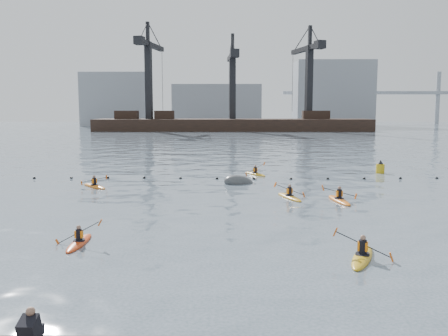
# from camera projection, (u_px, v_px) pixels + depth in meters

# --- Properties ---
(ground) EXTENTS (400.00, 400.00, 0.00)m
(ground) POSITION_uv_depth(u_px,v_px,m) (260.00, 274.00, 16.32)
(ground) COLOR #3E515A
(ground) RESTS_ON ground
(float_line) EXTENTS (33.24, 0.73, 0.24)m
(float_line) POSITION_uv_depth(u_px,v_px,m) (235.00, 178.00, 38.68)
(float_line) COLOR black
(float_line) RESTS_ON ground
(barge_pier) EXTENTS (72.00, 19.30, 29.50)m
(barge_pier) POSITION_uv_depth(u_px,v_px,m) (232.00, 124.00, 125.24)
(barge_pier) COLOR black
(barge_pier) RESTS_ON ground
(skyline) EXTENTS (141.00, 28.00, 22.00)m
(skyline) POSITION_uv_depth(u_px,v_px,m) (238.00, 99.00, 164.28)
(skyline) COLOR gray
(skyline) RESTS_ON ground
(kayaker_0) EXTENTS (2.02, 2.88, 1.18)m
(kayaker_0) POSITION_uv_depth(u_px,v_px,m) (79.00, 242.00, 19.97)
(kayaker_0) COLOR red
(kayaker_0) RESTS_ON ground
(kayaker_1) EXTENTS (2.13, 3.26, 1.23)m
(kayaker_1) POSITION_uv_depth(u_px,v_px,m) (362.00, 256.00, 18.00)
(kayaker_1) COLOR gold
(kayaker_1) RESTS_ON ground
(kayaker_2) EXTENTS (2.54, 2.70, 0.99)m
(kayaker_2) POSITION_uv_depth(u_px,v_px,m) (94.00, 186.00, 34.61)
(kayaker_2) COLOR orange
(kayaker_2) RESTS_ON ground
(kayaker_3) EXTENTS (2.11, 3.19, 1.20)m
(kayaker_3) POSITION_uv_depth(u_px,v_px,m) (289.00, 196.00, 30.33)
(kayaker_3) COLOR orange
(kayaker_3) RESTS_ON ground
(kayaker_4) EXTENTS (2.27, 3.39, 1.16)m
(kayaker_4) POSITION_uv_depth(u_px,v_px,m) (339.00, 200.00, 29.26)
(kayaker_4) COLOR orange
(kayaker_4) RESTS_ON ground
(kayaker_5) EXTENTS (2.00, 2.85, 1.16)m
(kayaker_5) POSITION_uv_depth(u_px,v_px,m) (255.00, 174.00, 41.17)
(kayaker_5) COLOR gold
(kayaker_5) RESTS_ON ground
(mooring_buoy) EXTENTS (3.01, 2.34, 1.71)m
(mooring_buoy) POSITION_uv_depth(u_px,v_px,m) (239.00, 183.00, 36.40)
(mooring_buoy) COLOR #404245
(mooring_buoy) RESTS_ON ground
(nav_buoy) EXTENTS (0.74, 0.74, 1.35)m
(nav_buoy) POSITION_uv_depth(u_px,v_px,m) (380.00, 168.00, 42.14)
(nav_buoy) COLOR gold
(nav_buoy) RESTS_ON ground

